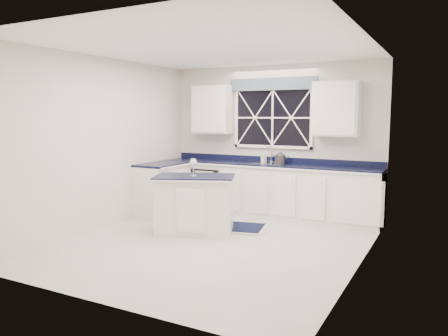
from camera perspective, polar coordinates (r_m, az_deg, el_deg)
The scene contains 13 objects.
ground at distance 6.26m, azimuth -1.34°, elevation -9.78°, with size 4.50×4.50×0.00m, color #B9B9B4.
back_wall at distance 8.05m, azimuth 6.45°, elevation 3.69°, with size 4.00×0.10×2.70m, color beige.
base_cabinets at distance 7.85m, azimuth 2.87°, elevation -2.97°, with size 3.99×1.60×0.90m.
countertop at distance 7.80m, azimuth 5.60°, elevation 0.43°, with size 3.98×0.64×0.04m, color black.
dishwasher at distance 8.35m, azimuth -1.46°, elevation -2.65°, with size 0.60×0.58×0.82m, color black.
window at distance 7.99m, azimuth 6.37°, elevation 7.11°, with size 1.65×0.09×1.26m.
upper_cabinets at distance 7.88m, azimuth 6.05°, elevation 7.63°, with size 3.10×0.34×0.90m.
faucet at distance 7.97m, azimuth 6.15°, elevation 1.84°, with size 0.05×0.20×0.30m.
island at distance 6.70m, azimuth -3.85°, elevation -4.74°, with size 1.37×1.11×0.88m.
rug at distance 7.11m, azimuth 0.50°, elevation -7.64°, with size 1.39×1.01×0.02m.
kettle at distance 7.74m, azimuth 7.35°, elevation 1.28°, with size 0.30×0.26×0.23m.
wine_glass at distance 6.58m, azimuth -4.03°, elevation 0.54°, with size 0.11×0.11×0.26m.
soap_bottle at distance 8.05m, azimuth 5.21°, elevation 1.38°, with size 0.08×0.08×0.17m, color silver.
Camera 1 is at (2.91, -5.24, 1.79)m, focal length 35.00 mm.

